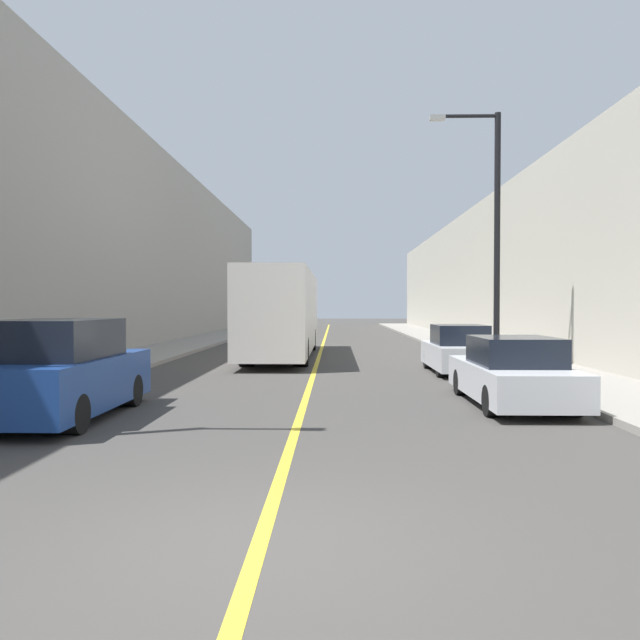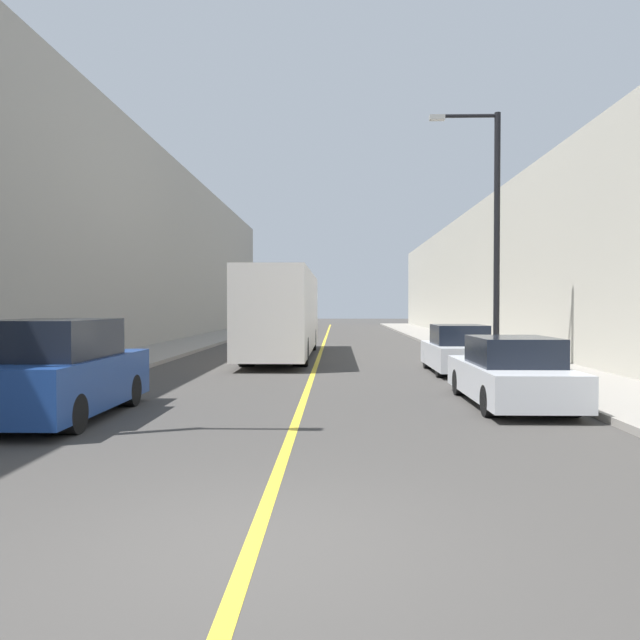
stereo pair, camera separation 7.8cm
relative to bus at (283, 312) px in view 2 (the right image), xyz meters
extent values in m
plane|color=#3F3D3A|center=(1.49, -20.55, -1.89)|extent=(200.00, 200.00, 0.00)
cube|color=gray|center=(-5.81, 9.45, -1.81)|extent=(3.22, 72.00, 0.15)
cube|color=gray|center=(8.80, 9.45, -1.81)|extent=(3.22, 72.00, 0.15)
cube|color=gray|center=(-9.42, 9.45, 3.58)|extent=(4.00, 72.00, 10.94)
cube|color=#B7B2A3|center=(12.41, 9.45, 2.16)|extent=(4.00, 72.00, 8.10)
cube|color=gold|center=(1.49, 9.45, -1.88)|extent=(0.16, 72.00, 0.01)
cube|color=silver|center=(0.00, 0.01, 0.03)|extent=(2.46, 12.95, 3.21)
cube|color=black|center=(0.00, -6.44, 0.59)|extent=(2.09, 0.04, 1.44)
cylinder|color=black|center=(-0.96, -4.01, -1.36)|extent=(0.54, 1.05, 1.05)
cylinder|color=black|center=(0.96, -4.01, -1.36)|extent=(0.54, 1.05, 1.05)
cylinder|color=black|center=(-0.96, 4.02, -1.36)|extent=(0.54, 1.05, 1.05)
cylinder|color=black|center=(0.96, 4.02, -1.36)|extent=(0.54, 1.05, 1.05)
cube|color=navy|center=(-3.05, -14.33, -1.20)|extent=(2.01, 4.71, 0.97)
cube|color=black|center=(-3.05, -14.56, -0.35)|extent=(1.77, 2.59, 0.73)
cylinder|color=black|center=(-2.26, -15.79, -1.55)|extent=(0.44, 0.68, 0.68)
cylinder|color=black|center=(-3.83, -12.87, -1.55)|extent=(0.44, 0.68, 0.68)
cylinder|color=black|center=(-2.26, -12.87, -1.55)|extent=(0.44, 0.68, 0.68)
cube|color=silver|center=(6.00, -12.47, -1.35)|extent=(1.84, 4.77, 0.70)
cube|color=black|center=(6.00, -12.71, -0.70)|extent=(1.61, 2.15, 0.60)
cube|color=black|center=(6.00, -14.83, -1.23)|extent=(1.56, 0.04, 0.32)
cylinder|color=black|center=(5.29, -13.95, -1.58)|extent=(0.40, 0.62, 0.62)
cylinder|color=black|center=(6.72, -13.95, -1.58)|extent=(0.40, 0.62, 0.62)
cylinder|color=black|center=(5.29, -10.99, -1.58)|extent=(0.40, 0.62, 0.62)
cylinder|color=black|center=(6.72, -10.99, -1.58)|extent=(0.40, 0.62, 0.62)
cube|color=silver|center=(6.13, -5.95, -1.33)|extent=(1.78, 4.33, 0.74)
cube|color=black|center=(6.13, -6.17, -0.65)|extent=(1.56, 1.95, 0.63)
cube|color=black|center=(6.13, -8.09, -1.20)|extent=(1.51, 0.04, 0.33)
cylinder|color=black|center=(5.44, -7.30, -1.58)|extent=(0.39, 0.62, 0.62)
cylinder|color=black|center=(6.82, -7.30, -1.58)|extent=(0.39, 0.62, 0.62)
cylinder|color=black|center=(5.44, -4.61, -1.58)|extent=(0.39, 0.62, 0.62)
cylinder|color=black|center=(6.82, -4.61, -1.58)|extent=(0.39, 0.62, 0.62)
cylinder|color=black|center=(7.49, -5.45, 2.42)|extent=(0.20, 0.20, 8.31)
cylinder|color=black|center=(6.50, -5.45, 6.47)|extent=(1.97, 0.12, 0.12)
cube|color=#999993|center=(5.52, -5.45, 6.42)|extent=(0.50, 0.24, 0.16)
camera|label=1|loc=(2.17, -26.07, 0.26)|focal=35.00mm
camera|label=2|loc=(2.25, -26.06, 0.26)|focal=35.00mm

